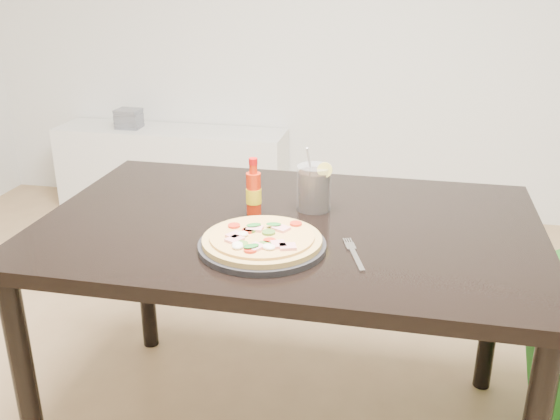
% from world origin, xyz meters
% --- Properties ---
extents(dining_table, '(1.40, 0.90, 0.75)m').
position_xyz_m(dining_table, '(0.30, 0.22, 0.67)').
color(dining_table, black).
rests_on(dining_table, ground).
extents(plate, '(0.33, 0.33, 0.02)m').
position_xyz_m(plate, '(0.27, 0.02, 0.76)').
color(plate, black).
rests_on(plate, dining_table).
extents(pizza, '(0.31, 0.31, 0.03)m').
position_xyz_m(pizza, '(0.27, 0.02, 0.78)').
color(pizza, '#D5B85F').
rests_on(pizza, plate).
extents(hot_sauce_bottle, '(0.05, 0.05, 0.17)m').
position_xyz_m(hot_sauce_bottle, '(0.19, 0.25, 0.82)').
color(hot_sauce_bottle, red).
rests_on(hot_sauce_bottle, dining_table).
extents(cola_cup, '(0.11, 0.10, 0.19)m').
position_xyz_m(cola_cup, '(0.35, 0.32, 0.81)').
color(cola_cup, black).
rests_on(cola_cup, dining_table).
extents(fork, '(0.07, 0.18, 0.00)m').
position_xyz_m(fork, '(0.50, 0.04, 0.75)').
color(fork, silver).
rests_on(fork, dining_table).
extents(media_console, '(1.40, 0.34, 0.50)m').
position_xyz_m(media_console, '(-0.80, 2.07, 0.25)').
color(media_console, white).
rests_on(media_console, ground).
extents(cd_stack, '(0.14, 0.12, 0.11)m').
position_xyz_m(cd_stack, '(-1.05, 2.05, 0.56)').
color(cd_stack, slate).
rests_on(cd_stack, media_console).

